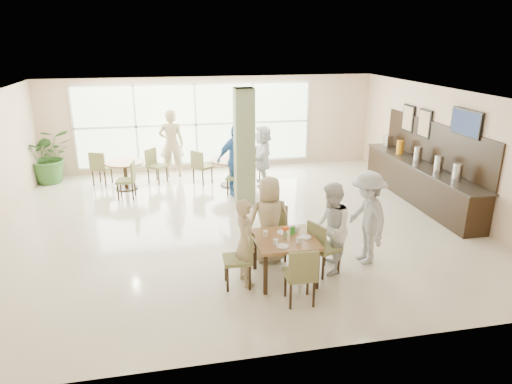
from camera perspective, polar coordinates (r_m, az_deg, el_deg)
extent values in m
plane|color=beige|center=(10.15, -2.46, -3.80)|extent=(10.00, 10.00, 0.00)
plane|color=white|center=(9.43, -2.70, 12.09)|extent=(10.00, 10.00, 0.00)
plane|color=beige|center=(14.06, -5.48, 8.50)|extent=(10.00, 0.00, 10.00)
plane|color=beige|center=(5.57, 4.78, -8.01)|extent=(10.00, 0.00, 10.00)
plane|color=beige|center=(11.55, 22.83, 4.83)|extent=(0.00, 9.00, 9.00)
plane|color=silver|center=(13.99, -7.53, 8.38)|extent=(7.00, 0.00, 7.00)
cube|color=#6B7652|center=(10.91, -1.48, 5.56)|extent=(0.45, 0.45, 2.80)
cube|color=brown|center=(7.60, 3.66, -5.93)|extent=(1.02, 1.02, 0.05)
cube|color=black|center=(7.31, 1.19, -10.27)|extent=(0.06, 0.06, 0.70)
cube|color=black|center=(7.52, 7.64, -9.56)|extent=(0.06, 0.06, 0.70)
cube|color=black|center=(8.05, -0.15, -7.37)|extent=(0.06, 0.06, 0.70)
cube|color=black|center=(8.25, 5.73, -6.81)|extent=(0.06, 0.06, 0.70)
cylinder|color=brown|center=(12.66, -16.12, 3.57)|extent=(1.04, 1.04, 0.04)
cylinder|color=black|center=(12.76, -15.97, 1.95)|extent=(0.10, 0.10, 0.71)
cylinder|color=black|center=(12.86, -15.83, 0.50)|extent=(0.60, 0.60, 0.03)
cylinder|color=brown|center=(12.46, -3.19, 4.06)|extent=(1.11, 1.11, 0.04)
cylinder|color=black|center=(12.56, -3.16, 2.40)|extent=(0.10, 0.10, 0.71)
cylinder|color=black|center=(12.66, -3.13, 0.93)|extent=(0.60, 0.60, 0.03)
cylinder|color=white|center=(7.41, 5.37, -6.03)|extent=(0.08, 0.08, 0.10)
cylinder|color=white|center=(7.82, 5.09, -4.64)|extent=(0.08, 0.08, 0.10)
cylinder|color=white|center=(7.32, 2.47, -6.29)|extent=(0.08, 0.08, 0.10)
cylinder|color=white|center=(7.62, 1.21, -5.21)|extent=(0.08, 0.08, 0.10)
cylinder|color=white|center=(7.29, 3.32, -6.77)|extent=(0.20, 0.20, 0.01)
cylinder|color=white|center=(7.79, 3.35, -5.05)|extent=(0.20, 0.20, 0.01)
cylinder|color=white|center=(7.64, 6.19, -5.61)|extent=(0.20, 0.20, 0.01)
cylinder|color=#99B27F|center=(7.57, 3.67, -5.35)|extent=(0.07, 0.07, 0.12)
sphere|color=#F25514|center=(7.53, 3.91, -4.57)|extent=(0.07, 0.07, 0.07)
sphere|color=#F25514|center=(7.54, 3.53, -4.52)|extent=(0.07, 0.07, 0.07)
sphere|color=#F25514|center=(7.50, 3.63, -4.67)|extent=(0.07, 0.07, 0.07)
cube|color=green|center=(7.69, 4.57, -4.85)|extent=(0.10, 0.06, 0.15)
cube|color=black|center=(12.02, 19.70, 1.01)|extent=(0.60, 4.60, 0.90)
cube|color=black|center=(11.90, 19.95, 3.17)|extent=(0.64, 4.70, 0.04)
cube|color=black|center=(11.93, 21.43, 5.66)|extent=(0.04, 4.60, 1.00)
cylinder|color=silver|center=(10.72, 23.85, 2.25)|extent=(0.20, 0.20, 0.40)
cylinder|color=silver|center=(11.27, 21.87, 3.27)|extent=(0.20, 0.20, 0.40)
cylinder|color=silver|center=(12.01, 19.58, 4.43)|extent=(0.20, 0.20, 0.40)
cylinder|color=orange|center=(12.77, 17.55, 5.37)|extent=(0.18, 0.18, 0.36)
cube|color=silver|center=(13.37, 16.14, 6.08)|extent=(0.18, 0.30, 0.36)
cube|color=black|center=(10.89, 24.80, 7.85)|extent=(0.06, 1.00, 0.58)
cube|color=#7F99CC|center=(10.88, 24.69, 7.86)|extent=(0.01, 0.92, 0.50)
cube|color=black|center=(12.26, 20.34, 8.03)|extent=(0.04, 0.55, 0.70)
cube|color=olive|center=(12.24, 20.24, 8.03)|extent=(0.01, 0.47, 0.62)
cube|color=black|center=(12.93, 18.52, 8.75)|extent=(0.04, 0.55, 0.70)
cube|color=olive|center=(12.92, 18.42, 8.75)|extent=(0.01, 0.47, 0.62)
imported|color=#326227|center=(13.97, -24.48, 4.16)|extent=(1.66, 1.66, 1.54)
imported|color=tan|center=(7.45, -1.33, -6.28)|extent=(0.45, 0.60, 1.49)
imported|color=tan|center=(8.18, 1.67, -3.48)|extent=(0.79, 0.44, 1.60)
imported|color=white|center=(7.90, 9.33, -4.55)|extent=(0.78, 0.91, 1.61)
imported|color=#B4B4B6|center=(8.36, 13.69, -3.12)|extent=(0.69, 1.13, 1.71)
imported|color=#3F79BE|center=(11.68, -2.51, 4.03)|extent=(1.23, 0.96, 1.85)
imported|color=white|center=(12.54, 0.82, 4.63)|extent=(0.91, 1.62, 1.65)
imported|color=tan|center=(13.41, -10.52, 5.97)|extent=(0.75, 0.51, 1.97)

